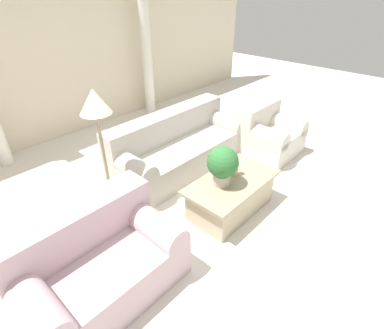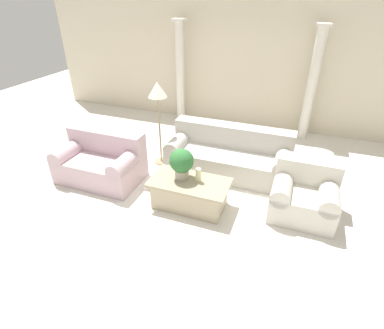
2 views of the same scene
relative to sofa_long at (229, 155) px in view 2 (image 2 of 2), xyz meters
name	(u,v)px [view 2 (image 2 of 2)]	position (x,y,z in m)	size (l,w,h in m)	color
ground_plane	(190,192)	(-0.43, -0.88, -0.33)	(16.00, 16.00, 0.00)	silver
wall_back	(240,57)	(-0.43, 2.37, 1.27)	(10.00, 0.06, 3.20)	beige
sofa_long	(229,155)	(0.00, 0.00, 0.00)	(2.17, 0.87, 0.83)	#B7B2A8
loveseat	(101,161)	(-2.03, -1.00, 0.01)	(1.42, 0.87, 0.83)	#C5A8B1
coffee_table	(190,193)	(-0.30, -1.21, -0.10)	(1.20, 0.64, 0.45)	tan
potted_plant	(182,162)	(-0.44, -1.16, 0.39)	(0.36, 0.36, 0.48)	#B2A893
pillar_candle	(198,175)	(-0.18, -1.16, 0.22)	(0.08, 0.08, 0.22)	beige
floor_lamp	(158,97)	(-1.31, -0.13, 0.96)	(0.33, 0.33, 1.57)	gray
column_left	(180,72)	(-1.80, 2.05, 0.88)	(0.28, 0.28, 2.37)	silver
column_right	(312,84)	(1.20, 2.05, 0.88)	(0.28, 0.28, 2.37)	silver
armchair	(304,193)	(1.33, -0.76, 0.00)	(0.91, 0.84, 0.80)	beige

